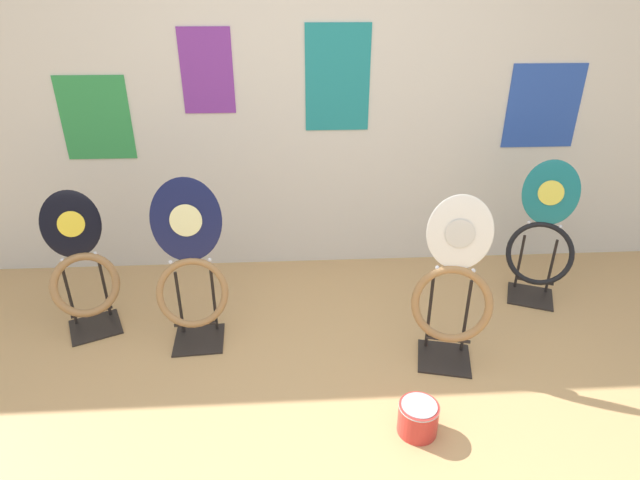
{
  "coord_description": "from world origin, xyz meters",
  "views": [
    {
      "loc": [
        -0.14,
        -1.31,
        1.8
      ],
      "look_at": [
        0.01,
        1.24,
        0.55
      ],
      "focal_mm": 28.0,
      "sensor_mm": 36.0,
      "label": 1
    }
  ],
  "objects_px": {
    "toilet_seat_display_jazz_black": "(82,270)",
    "toilet_seat_display_teal_sax": "(542,237)",
    "toilet_seat_display_white_plain": "(453,293)",
    "paint_can": "(418,417)",
    "toilet_seat_display_navy_moon": "(191,271)"
  },
  "relations": [
    {
      "from": "toilet_seat_display_jazz_black",
      "to": "paint_can",
      "type": "distance_m",
      "value": 2.01
    },
    {
      "from": "toilet_seat_display_teal_sax",
      "to": "paint_can",
      "type": "relative_size",
      "value": 4.92
    },
    {
      "from": "toilet_seat_display_white_plain",
      "to": "toilet_seat_display_jazz_black",
      "type": "bearing_deg",
      "value": 167.99
    },
    {
      "from": "toilet_seat_display_white_plain",
      "to": "toilet_seat_display_jazz_black",
      "type": "distance_m",
      "value": 2.07
    },
    {
      "from": "toilet_seat_display_navy_moon",
      "to": "toilet_seat_display_teal_sax",
      "type": "xyz_separation_m",
      "value": [
        2.14,
        0.34,
        -0.02
      ]
    },
    {
      "from": "toilet_seat_display_white_plain",
      "to": "toilet_seat_display_navy_moon",
      "type": "relative_size",
      "value": 0.99
    },
    {
      "from": "toilet_seat_display_white_plain",
      "to": "toilet_seat_display_jazz_black",
      "type": "relative_size",
      "value": 1.14
    },
    {
      "from": "toilet_seat_display_teal_sax",
      "to": "toilet_seat_display_jazz_black",
      "type": "bearing_deg",
      "value": -176.31
    },
    {
      "from": "toilet_seat_display_white_plain",
      "to": "toilet_seat_display_navy_moon",
      "type": "bearing_deg",
      "value": 168.93
    },
    {
      "from": "toilet_seat_display_jazz_black",
      "to": "toilet_seat_display_teal_sax",
      "type": "bearing_deg",
      "value": 3.69
    },
    {
      "from": "toilet_seat_display_jazz_black",
      "to": "paint_can",
      "type": "bearing_deg",
      "value": -27.59
    },
    {
      "from": "toilet_seat_display_white_plain",
      "to": "toilet_seat_display_navy_moon",
      "type": "distance_m",
      "value": 1.4
    },
    {
      "from": "toilet_seat_display_jazz_black",
      "to": "toilet_seat_display_teal_sax",
      "type": "distance_m",
      "value": 2.79
    },
    {
      "from": "toilet_seat_display_jazz_black",
      "to": "toilet_seat_display_navy_moon",
      "type": "height_order",
      "value": "toilet_seat_display_navy_moon"
    },
    {
      "from": "toilet_seat_display_jazz_black",
      "to": "toilet_seat_display_teal_sax",
      "type": "height_order",
      "value": "toilet_seat_display_teal_sax"
    }
  ]
}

